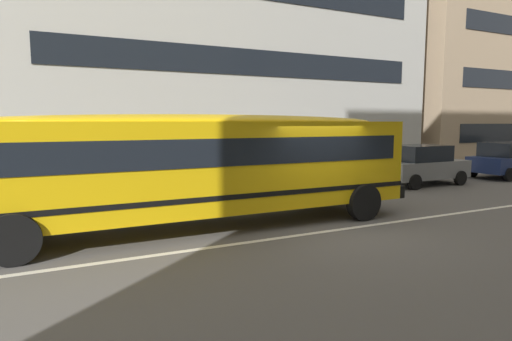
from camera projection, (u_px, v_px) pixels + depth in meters
ground_plane at (334, 230)px, 10.18m from camera, size 400.00×400.00×0.00m
sidewalk_far at (223, 189)px, 16.49m from camera, size 120.00×3.00×0.01m
lane_centreline at (334, 230)px, 10.18m from camera, size 110.00×0.16×0.01m
school_bus at (193, 161)px, 10.27m from camera, size 12.46×2.98×2.78m
parked_car_dark_blue_near_corner at (508, 159)px, 19.73m from camera, size 3.96×1.99×1.64m
parked_car_grey_end_of_row at (421, 164)px, 17.46m from camera, size 3.92×1.92×1.64m
apartment_block_far_centre at (214, 44)px, 22.24m from camera, size 20.21×9.66×13.30m
apartment_block_far_right at (465, 69)px, 33.03m from camera, size 19.73×12.67×13.30m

